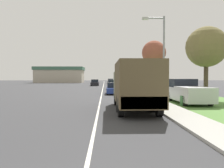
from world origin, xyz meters
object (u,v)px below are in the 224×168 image
(military_truck, at_px, (135,84))
(car_third_ahead, at_px, (95,83))
(pickup_truck, at_px, (187,92))
(car_second_ahead, at_px, (113,85))
(car_nearest_ahead, at_px, (114,89))
(car_fourth_ahead, at_px, (110,81))
(lamp_post, at_px, (161,51))

(military_truck, distance_m, car_third_ahead, 38.45)
(pickup_truck, bearing_deg, car_second_ahead, 105.71)
(car_nearest_ahead, distance_m, pickup_truck, 11.04)
(car_nearest_ahead, distance_m, car_second_ahead, 9.24)
(car_fourth_ahead, height_order, lamp_post, lamp_post)
(car_third_ahead, bearing_deg, military_truck, -83.60)
(lamp_post, bearing_deg, pickup_truck, 27.81)
(car_fourth_ahead, bearing_deg, car_second_ahead, -90.51)
(car_second_ahead, bearing_deg, pickup_truck, -74.29)
(car_third_ahead, relative_size, lamp_post, 0.65)
(car_nearest_ahead, distance_m, lamp_post, 11.77)
(car_third_ahead, bearing_deg, lamp_post, -79.60)
(pickup_truck, relative_size, lamp_post, 0.83)
(pickup_truck, bearing_deg, car_fourth_ahead, 95.81)
(car_fourth_ahead, height_order, pickup_truck, pickup_truck)
(car_second_ahead, bearing_deg, car_fourth_ahead, 89.49)
(military_truck, distance_m, car_second_ahead, 22.61)
(military_truck, relative_size, car_third_ahead, 1.71)
(car_nearest_ahead, relative_size, lamp_post, 0.67)
(car_second_ahead, bearing_deg, car_nearest_ahead, -91.38)
(lamp_post, bearing_deg, car_third_ahead, 100.40)
(car_third_ahead, height_order, lamp_post, lamp_post)
(car_nearest_ahead, relative_size, pickup_truck, 0.82)
(car_nearest_ahead, relative_size, car_second_ahead, 0.90)
(military_truck, relative_size, car_nearest_ahead, 1.65)
(car_third_ahead, bearing_deg, car_fourth_ahead, 74.77)
(car_third_ahead, distance_m, car_fourth_ahead, 15.40)
(car_second_ahead, height_order, car_third_ahead, car_second_ahead)
(car_second_ahead, bearing_deg, car_third_ahead, 103.59)
(car_nearest_ahead, relative_size, car_third_ahead, 1.04)
(car_third_ahead, relative_size, pickup_truck, 0.79)
(car_fourth_ahead, relative_size, lamp_post, 0.64)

